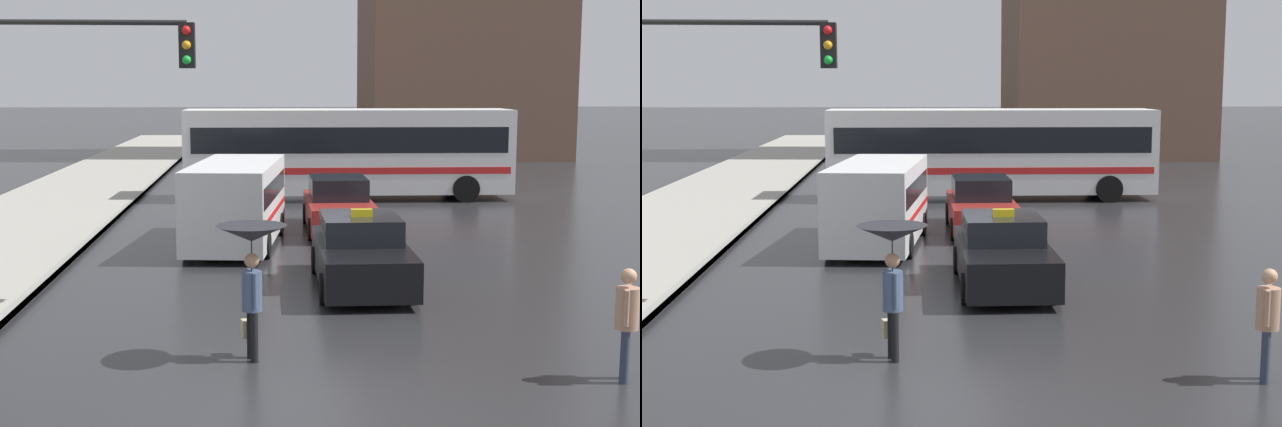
% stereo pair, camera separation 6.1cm
% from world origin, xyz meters
% --- Properties ---
extents(ground_plane, '(300.00, 300.00, 0.00)m').
position_xyz_m(ground_plane, '(0.00, 0.00, 0.00)').
color(ground_plane, '#262628').
extents(taxi, '(1.91, 4.51, 1.63)m').
position_xyz_m(taxi, '(1.13, 7.23, 0.68)').
color(taxi, black).
rests_on(taxi, ground_plane).
extents(sedan_red, '(1.91, 4.75, 1.53)m').
position_xyz_m(sedan_red, '(1.26, 14.33, 0.69)').
color(sedan_red, maroon).
rests_on(sedan_red, ground_plane).
extents(ambulance_van, '(2.61, 5.73, 2.17)m').
position_xyz_m(ambulance_van, '(-1.58, 12.11, 1.21)').
color(ambulance_van, silver).
rests_on(ambulance_van, ground_plane).
extents(city_bus, '(11.77, 2.80, 3.26)m').
position_xyz_m(city_bus, '(2.20, 21.42, 1.81)').
color(city_bus, silver).
rests_on(city_bus, ground_plane).
extents(pedestrian_with_umbrella, '(1.08, 1.08, 2.08)m').
position_xyz_m(pedestrian_with_umbrella, '(-1.06, 2.37, 1.69)').
color(pedestrian_with_umbrella, black).
rests_on(pedestrian_with_umbrella, ground_plane).
extents(pedestrian_man, '(0.43, 0.46, 1.63)m').
position_xyz_m(pedestrian_man, '(4.21, 1.07, 0.96)').
color(pedestrian_man, '#2D3347').
rests_on(pedestrian_man, ground_plane).
extents(traffic_light, '(4.19, 0.38, 5.55)m').
position_xyz_m(traffic_light, '(-4.50, 5.46, 3.90)').
color(traffic_light, black).
rests_on(traffic_light, ground_plane).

